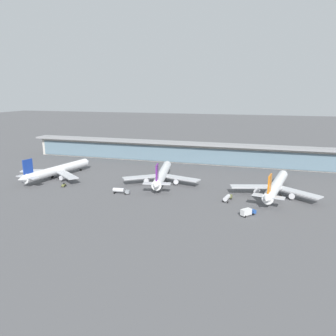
% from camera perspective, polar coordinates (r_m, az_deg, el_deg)
% --- Properties ---
extents(ground_plane, '(1200.00, 1200.00, 0.00)m').
position_cam_1_polar(ground_plane, '(182.17, -0.92, -2.85)').
color(ground_plane, '#515154').
extents(airliner_left_stand, '(43.38, 57.07, 15.26)m').
position_cam_1_polar(airliner_left_stand, '(205.05, -19.06, -0.37)').
color(airliner_left_stand, white).
rests_on(airliner_left_stand, ground).
extents(airliner_centre_stand, '(43.36, 57.05, 15.26)m').
position_cam_1_polar(airliner_centre_stand, '(183.67, -1.02, -1.17)').
color(airliner_centre_stand, white).
rests_on(airliner_centre_stand, ground).
extents(airliner_right_stand, '(43.40, 57.08, 15.26)m').
position_cam_1_polar(airliner_right_stand, '(170.40, 18.54, -3.02)').
color(airliner_right_stand, white).
rests_on(airliner_right_stand, ground).
extents(service_truck_near_nose_olive, '(2.32, 3.18, 2.05)m').
position_cam_1_polar(service_truck_near_nose_olive, '(185.99, -17.97, -2.90)').
color(service_truck_near_nose_olive, olive).
rests_on(service_truck_near_nose_olive, ground).
extents(service_truck_under_wing_blue, '(6.49, 7.05, 3.10)m').
position_cam_1_polar(service_truck_under_wing_blue, '(140.23, 13.87, -7.54)').
color(service_truck_under_wing_blue, '#234C9E').
rests_on(service_truck_under_wing_blue, ground).
extents(service_truck_mid_apron_olive, '(3.80, 8.86, 2.95)m').
position_cam_1_polar(service_truck_mid_apron_olive, '(156.61, 10.46, -5.15)').
color(service_truck_mid_apron_olive, olive).
rests_on(service_truck_mid_apron_olive, ground).
extents(service_truck_by_tail_grey, '(8.78, 3.23, 2.95)m').
position_cam_1_polar(service_truck_by_tail_grey, '(166.52, -8.39, -3.95)').
color(service_truck_by_tail_grey, gray).
rests_on(service_truck_by_tail_grey, ground).
extents(terminal_building, '(249.26, 12.80, 15.20)m').
position_cam_1_polar(terminal_building, '(236.24, 3.44, 2.83)').
color(terminal_building, beige).
rests_on(terminal_building, ground).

